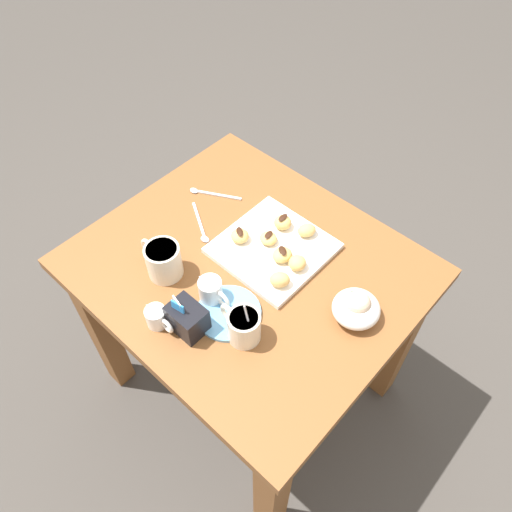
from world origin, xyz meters
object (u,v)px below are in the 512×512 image
beignet_4 (283,222)px  beignet_5 (307,230)px  coffee_mug_cream_left (243,326)px  beignet_1 (282,255)px  saucer_sky_left (229,313)px  coffee_mug_cream_right (163,260)px  beignet_2 (240,236)px  beignet_0 (268,238)px  beignet_6 (280,279)px  chocolate_sauce_pitcher (157,317)px  beignet_3 (297,263)px  pastry_plate_square (273,248)px  sugar_caddy (187,318)px  cream_pitcher_white (211,290)px  ice_cream_bowl (356,307)px  dining_table (249,295)px

beignet_4 → beignet_5: bearing=-161.0°
beignet_4 → coffee_mug_cream_left: bearing=115.5°
coffee_mug_cream_left → beignet_4: size_ratio=2.68×
beignet_1 → beignet_5: 0.11m
beignet_4 → saucer_sky_left: bearing=105.4°
coffee_mug_cream_right → beignet_1: (-0.21, -0.23, -0.02)m
coffee_mug_cream_left → beignet_2: (0.21, -0.21, -0.01)m
beignet_0 → beignet_5: beignet_5 is taller
coffee_mug_cream_right → beignet_6: 0.31m
beignet_1 → beignet_2: (0.13, 0.03, -0.00)m
chocolate_sauce_pitcher → beignet_4: chocolate_sauce_pitcher is taller
coffee_mug_cream_left → beignet_3: (0.03, -0.24, -0.01)m
pastry_plate_square → beignet_5: 0.11m
beignet_3 → pastry_plate_square: bearing=-7.0°
saucer_sky_left → beignet_3: bearing=-100.1°
sugar_caddy → chocolate_sauce_pitcher: sugar_caddy is taller
pastry_plate_square → beignet_5: size_ratio=5.39×
cream_pitcher_white → beignet_3: 0.24m
beignet_4 → beignet_5: size_ratio=0.95×
pastry_plate_square → coffee_mug_cream_left: coffee_mug_cream_left is taller
beignet_1 → beignet_2: 0.13m
beignet_1 → beignet_6: 0.08m
beignet_1 → beignet_4: (0.08, -0.09, 0.00)m
sugar_caddy → ice_cream_bowl: sugar_caddy is taller
coffee_mug_cream_left → beignet_0: coffee_mug_cream_left is taller
beignet_3 → beignet_5: size_ratio=0.94×
dining_table → beignet_6: bearing=-178.7°
coffee_mug_cream_right → beignet_1: bearing=-131.8°
pastry_plate_square → coffee_mug_cream_left: 0.28m
coffee_mug_cream_right → beignet_4: 0.35m
cream_pitcher_white → beignet_0: size_ratio=2.10×
dining_table → beignet_5: size_ratio=16.83×
sugar_caddy → beignet_2: size_ratio=2.10×
beignet_1 → cream_pitcher_white: bearing=75.7°
dining_table → chocolate_sauce_pitcher: bearing=82.2°
pastry_plate_square → saucer_sky_left: size_ratio=1.70×
coffee_mug_cream_left → beignet_1: bearing=-71.4°
beignet_2 → beignet_6: 0.18m
coffee_mug_cream_left → sugar_caddy: bearing=32.8°
coffee_mug_cream_left → ice_cream_bowl: bearing=-126.0°
pastry_plate_square → cream_pitcher_white: 0.23m
coffee_mug_cream_left → beignet_0: (0.15, -0.25, -0.02)m
beignet_3 → beignet_6: bearing=91.4°
coffee_mug_cream_right → sugar_caddy: bearing=156.7°
beignet_0 → beignet_5: bearing=-123.2°
coffee_mug_cream_left → saucer_sky_left: (0.07, -0.02, -0.04)m
beignet_0 → coffee_mug_cream_right: bearing=60.9°
ice_cream_bowl → chocolate_sauce_pitcher: ice_cream_bowl is taller
dining_table → beignet_3: beignet_3 is taller
beignet_0 → beignet_5: (-0.06, -0.09, 0.00)m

